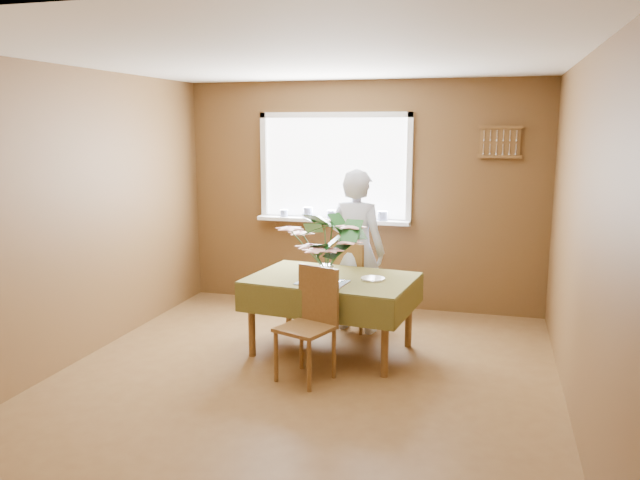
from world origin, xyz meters
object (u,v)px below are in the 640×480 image
(dining_table, at_px, (332,286))
(chair_far, at_px, (354,281))
(chair_near, at_px, (311,318))
(flower_bouquet, at_px, (326,242))
(seated_woman, at_px, (356,251))

(dining_table, bearing_deg, chair_far, 92.37)
(chair_near, height_order, flower_bouquet, flower_bouquet)
(chair_far, distance_m, chair_near, 1.27)
(dining_table, xyz_separation_m, chair_near, (-0.02, -0.61, -0.11))
(chair_far, distance_m, seated_woman, 0.31)
(dining_table, xyz_separation_m, chair_far, (0.05, 0.66, -0.12))
(chair_far, xyz_separation_m, seated_woman, (0.03, -0.01, 0.31))
(chair_far, distance_m, flower_bouquet, 1.05)
(chair_near, bearing_deg, seated_woman, 106.24)
(flower_bouquet, bearing_deg, dining_table, 92.24)
(chair_far, height_order, flower_bouquet, flower_bouquet)
(dining_table, bearing_deg, seated_woman, 90.00)
(dining_table, relative_size, chair_far, 1.71)
(seated_woman, bearing_deg, chair_far, -13.25)
(seated_woman, bearing_deg, chair_near, 98.85)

